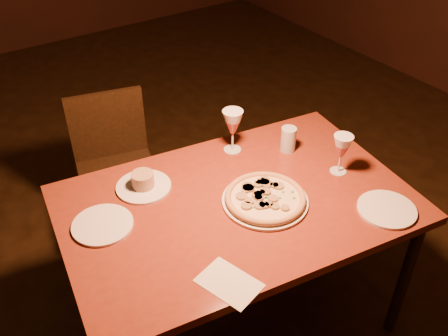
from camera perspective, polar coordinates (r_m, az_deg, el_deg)
floor at (r=2.54m, az=-6.54°, el=-15.34°), size 7.00×7.00×0.00m
dining_table at (r=2.00m, az=1.46°, el=-5.16°), size 1.46×1.05×0.72m
chair_far at (r=2.66m, az=-12.29°, el=0.55°), size 0.47×0.47×0.81m
pizza_plate at (r=1.94m, az=4.73°, el=-3.47°), size 0.34×0.34×0.04m
ramekin_saucer at (r=2.03m, az=-9.22°, el=-1.73°), size 0.22×0.22×0.07m
wine_glass_far at (r=2.18m, az=0.99°, el=4.24°), size 0.09×0.09×0.20m
wine_glass_right at (r=2.10m, az=13.22°, el=1.53°), size 0.08×0.08×0.18m
water_tumbler at (r=2.22m, az=7.36°, el=3.28°), size 0.07×0.07×0.11m
side_plate_left at (r=1.90m, az=-13.71°, el=-6.33°), size 0.23×0.23×0.01m
side_plate_near at (r=2.01m, az=18.11°, el=-4.52°), size 0.22×0.22×0.01m
menu_card at (r=1.66m, az=0.59°, el=-13.00°), size 0.19×0.23×0.00m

